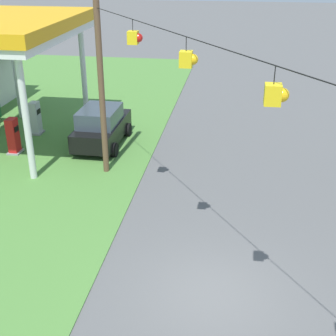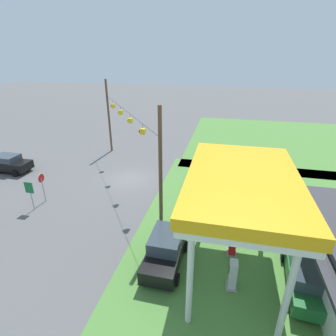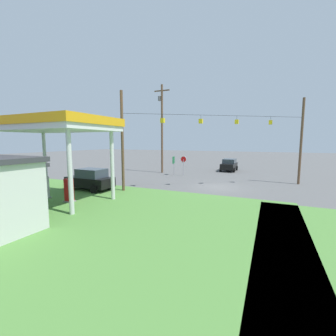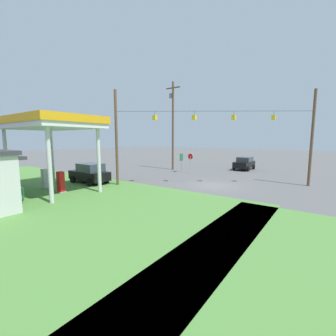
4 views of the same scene
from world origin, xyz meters
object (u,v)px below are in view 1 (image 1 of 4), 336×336
(gas_station_canopy, at_px, (12,30))
(fuel_pump_near, at_px, (13,137))
(fuel_pump_far, at_px, (36,119))
(car_at_pumps_front, at_px, (101,126))

(gas_station_canopy, bearing_deg, fuel_pump_near, -179.93)
(fuel_pump_far, xyz_separation_m, car_at_pumps_front, (-0.96, -3.74, 0.17))
(fuel_pump_near, xyz_separation_m, car_at_pumps_front, (1.58, -3.74, 0.17))
(fuel_pump_near, height_order, car_at_pumps_front, car_at_pumps_front)
(gas_station_canopy, relative_size, fuel_pump_near, 5.07)
(gas_station_canopy, xyz_separation_m, fuel_pump_far, (1.27, -0.00, -4.57))
(gas_station_canopy, xyz_separation_m, fuel_pump_near, (-1.27, -0.00, -4.57))
(gas_station_canopy, distance_m, car_at_pumps_front, 5.79)
(fuel_pump_near, relative_size, car_at_pumps_front, 0.40)
(gas_station_canopy, bearing_deg, fuel_pump_far, -0.07)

